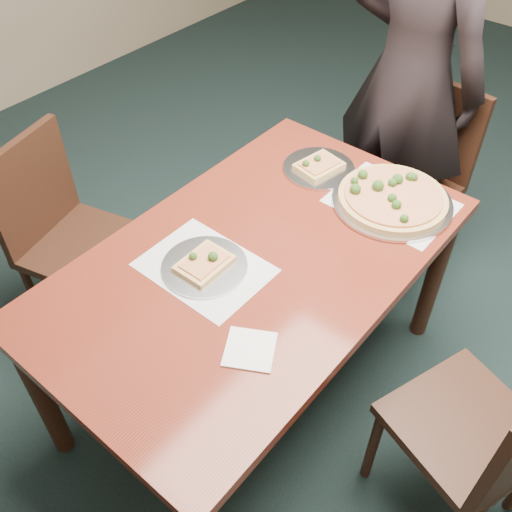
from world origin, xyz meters
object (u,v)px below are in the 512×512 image
Objects in this scene: diner at (410,78)px; slice_plate_near at (205,265)px; pizza_pan at (392,198)px; chair_right at (491,437)px; slice_plate_far at (319,167)px; dining_table at (256,275)px; chair_left at (65,230)px; chair_far at (416,169)px.

slice_plate_near is at bearing 95.19° from diner.
diner is 4.23× the size of pizza_pan.
chair_right is 1.13m from slice_plate_far.
diner is (-0.07, 1.10, 0.27)m from dining_table.
dining_table is at bearing -110.85° from pizza_pan.
slice_plate_near is (-0.30, -0.68, -0.01)m from pizza_pan.
diner reaches higher than slice_plate_far.
slice_plate_far reaches higher than dining_table.
diner is (-0.94, 1.06, 0.41)m from chair_right.
slice_plate_far is (-0.99, 0.49, 0.25)m from chair_right.
chair_right is 0.87m from pizza_pan.
diner reaches higher than dining_table.
chair_left and chair_right have the same top height.
chair_right reaches higher than dining_table.
chair_far is at bearing 104.85° from pizza_pan.
chair_right is at bearing -97.04° from chair_left.
diner is 1.26m from slice_plate_near.
chair_right is (0.82, -1.05, 0.00)m from chair_far.
slice_plate_far is at bearing -60.08° from chair_left.
dining_table is 3.43× the size of pizza_pan.
chair_far is 3.25× the size of slice_plate_far.
chair_right is 1.01m from slice_plate_near.
chair_right reaches higher than slice_plate_near.
dining_table is 0.20m from slice_plate_near.
slice_plate_near reaches higher than dining_table.
diner reaches higher than chair_far.
chair_far is at bearing 83.29° from slice_plate_near.
dining_table is at bearing -77.05° from slice_plate_far.
chair_left is 1.57m from diner.
dining_table is 1.65× the size of chair_right.
chair_left reaches higher than slice_plate_far.
dining_table is 1.13m from diner.
dining_table is 0.55m from slice_plate_far.
chair_far is at bearing -50.04° from chair_left.
chair_far is at bearing 72.84° from slice_plate_far.
chair_left is (-0.85, -0.20, -0.14)m from dining_table.
pizza_pan reaches higher than slice_plate_far.
chair_left is 1.31m from pizza_pan.
pizza_pan is 0.74m from slice_plate_near.
chair_left is 3.25× the size of slice_plate_near.
dining_table is 1.65× the size of chair_far.
chair_far is 3.25× the size of slice_plate_near.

